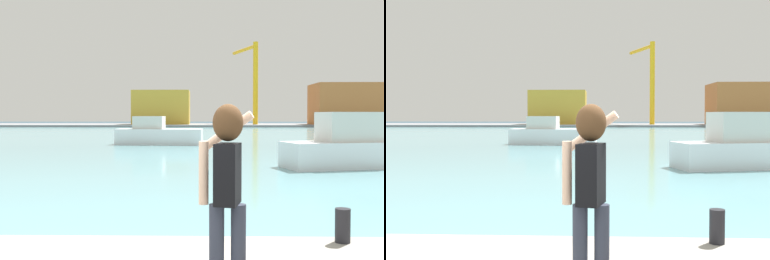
% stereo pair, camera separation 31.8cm
% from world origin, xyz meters
% --- Properties ---
extents(ground_plane, '(220.00, 220.00, 0.00)m').
position_xyz_m(ground_plane, '(0.00, 50.00, 0.00)').
color(ground_plane, '#334751').
extents(harbor_water, '(140.00, 100.00, 0.02)m').
position_xyz_m(harbor_water, '(0.00, 52.00, 0.01)').
color(harbor_water, '#6BA8B2').
rests_on(harbor_water, ground_plane).
extents(far_shore_dock, '(140.00, 20.00, 0.41)m').
position_xyz_m(far_shore_dock, '(0.00, 92.00, 0.21)').
color(far_shore_dock, gray).
rests_on(far_shore_dock, ground_plane).
extents(person_photographer, '(0.53, 0.57, 1.74)m').
position_xyz_m(person_photographer, '(0.71, 0.02, 1.66)').
color(person_photographer, '#2D3342').
rests_on(person_photographer, quay_promenade).
extents(harbor_bollard, '(0.19, 0.19, 0.44)m').
position_xyz_m(harbor_bollard, '(2.30, 1.73, 0.82)').
color(harbor_bollard, black).
rests_on(harbor_bollard, quay_promenade).
extents(boat_moored, '(6.63, 2.73, 2.15)m').
position_xyz_m(boat_moored, '(-2.88, 30.90, 0.80)').
color(boat_moored, white).
rests_on(boat_moored, harbor_water).
extents(boat_moored_2, '(8.09, 3.84, 2.36)m').
position_xyz_m(boat_moored_2, '(7.60, 15.69, 0.84)').
color(boat_moored_2, white).
rests_on(boat_moored_2, harbor_water).
extents(warehouse_left, '(11.41, 9.24, 6.86)m').
position_xyz_m(warehouse_left, '(-7.82, 90.96, 3.84)').
color(warehouse_left, gold).
rests_on(warehouse_left, far_shore_dock).
extents(warehouse_right, '(17.17, 10.19, 8.10)m').
position_xyz_m(warehouse_right, '(31.25, 88.49, 4.46)').
color(warehouse_right, '#B26633').
rests_on(warehouse_right, far_shore_dock).
extents(port_crane, '(4.37, 11.64, 16.40)m').
position_xyz_m(port_crane, '(10.67, 89.48, 10.52)').
color(port_crane, yellow).
rests_on(port_crane, far_shore_dock).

